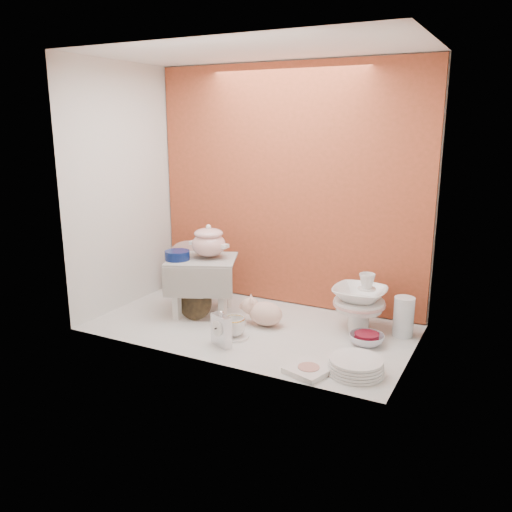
{
  "coord_description": "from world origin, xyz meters",
  "views": [
    {
      "loc": [
        1.33,
        -2.51,
        1.15
      ],
      "look_at": [
        0.02,
        0.02,
        0.42
      ],
      "focal_mm": 37.01,
      "sensor_mm": 36.0,
      "label": 1
    }
  ],
  "objects_px": {
    "mantel_clock": "(221,329)",
    "step_stool": "(202,286)",
    "soup_tureen": "(209,241)",
    "crystal_bowl": "(367,339)",
    "plush_pig": "(266,313)",
    "porcelain_tower": "(359,301)",
    "floral_platter": "(189,268)",
    "dinner_plate_stack": "(356,366)",
    "blue_white_vase": "(196,277)",
    "gold_rim_teacup": "(234,326)"
  },
  "relations": [
    {
      "from": "step_stool",
      "to": "mantel_clock",
      "type": "height_order",
      "value": "step_stool"
    },
    {
      "from": "mantel_clock",
      "to": "gold_rim_teacup",
      "type": "distance_m",
      "value": 0.13
    },
    {
      "from": "gold_rim_teacup",
      "to": "step_stool",
      "type": "bearing_deg",
      "value": 145.52
    },
    {
      "from": "mantel_clock",
      "to": "step_stool",
      "type": "bearing_deg",
      "value": 157.97
    },
    {
      "from": "floral_platter",
      "to": "blue_white_vase",
      "type": "height_order",
      "value": "floral_platter"
    },
    {
      "from": "mantel_clock",
      "to": "porcelain_tower",
      "type": "height_order",
      "value": "porcelain_tower"
    },
    {
      "from": "dinner_plate_stack",
      "to": "floral_platter",
      "type": "bearing_deg",
      "value": 155.74
    },
    {
      "from": "mantel_clock",
      "to": "crystal_bowl",
      "type": "bearing_deg",
      "value": 52.73
    },
    {
      "from": "blue_white_vase",
      "to": "dinner_plate_stack",
      "type": "distance_m",
      "value": 1.48
    },
    {
      "from": "dinner_plate_stack",
      "to": "crystal_bowl",
      "type": "xyz_separation_m",
      "value": [
        -0.05,
        0.35,
        -0.01
      ]
    },
    {
      "from": "mantel_clock",
      "to": "porcelain_tower",
      "type": "distance_m",
      "value": 0.8
    },
    {
      "from": "floral_platter",
      "to": "plush_pig",
      "type": "bearing_deg",
      "value": -20.88
    },
    {
      "from": "soup_tureen",
      "to": "floral_platter",
      "type": "relative_size",
      "value": 0.65
    },
    {
      "from": "mantel_clock",
      "to": "soup_tureen",
      "type": "bearing_deg",
      "value": 152.8
    },
    {
      "from": "step_stool",
      "to": "porcelain_tower",
      "type": "height_order",
      "value": "step_stool"
    },
    {
      "from": "step_stool",
      "to": "soup_tureen",
      "type": "xyz_separation_m",
      "value": [
        0.03,
        0.04,
        0.28
      ]
    },
    {
      "from": "blue_white_vase",
      "to": "mantel_clock",
      "type": "xyz_separation_m",
      "value": [
        0.6,
        -0.68,
        -0.02
      ]
    },
    {
      "from": "crystal_bowl",
      "to": "porcelain_tower",
      "type": "distance_m",
      "value": 0.25
    },
    {
      "from": "gold_rim_teacup",
      "to": "dinner_plate_stack",
      "type": "bearing_deg",
      "value": -8.44
    },
    {
      "from": "blue_white_vase",
      "to": "gold_rim_teacup",
      "type": "bearing_deg",
      "value": -42.16
    },
    {
      "from": "blue_white_vase",
      "to": "mantel_clock",
      "type": "relative_size",
      "value": 1.23
    },
    {
      "from": "plush_pig",
      "to": "porcelain_tower",
      "type": "relative_size",
      "value": 0.77
    },
    {
      "from": "step_stool",
      "to": "blue_white_vase",
      "type": "relative_size",
      "value": 1.73
    },
    {
      "from": "mantel_clock",
      "to": "porcelain_tower",
      "type": "relative_size",
      "value": 0.56
    },
    {
      "from": "blue_white_vase",
      "to": "crystal_bowl",
      "type": "distance_m",
      "value": 1.32
    },
    {
      "from": "plush_pig",
      "to": "porcelain_tower",
      "type": "xyz_separation_m",
      "value": [
        0.49,
        0.19,
        0.09
      ]
    },
    {
      "from": "soup_tureen",
      "to": "crystal_bowl",
      "type": "xyz_separation_m",
      "value": [
        1.0,
        -0.04,
        -0.42
      ]
    },
    {
      "from": "floral_platter",
      "to": "gold_rim_teacup",
      "type": "xyz_separation_m",
      "value": [
        0.63,
        -0.5,
        -0.12
      ]
    },
    {
      "from": "step_stool",
      "to": "dinner_plate_stack",
      "type": "distance_m",
      "value": 1.14
    },
    {
      "from": "floral_platter",
      "to": "plush_pig",
      "type": "height_order",
      "value": "floral_platter"
    },
    {
      "from": "mantel_clock",
      "to": "plush_pig",
      "type": "height_order",
      "value": "mantel_clock"
    },
    {
      "from": "crystal_bowl",
      "to": "dinner_plate_stack",
      "type": "bearing_deg",
      "value": -82.46
    },
    {
      "from": "porcelain_tower",
      "to": "blue_white_vase",
      "type": "bearing_deg",
      "value": 173.78
    },
    {
      "from": "mantel_clock",
      "to": "plush_pig",
      "type": "xyz_separation_m",
      "value": [
        0.08,
        0.36,
        -0.02
      ]
    },
    {
      "from": "soup_tureen",
      "to": "dinner_plate_stack",
      "type": "relative_size",
      "value": 0.91
    },
    {
      "from": "soup_tureen",
      "to": "floral_platter",
      "type": "distance_m",
      "value": 0.45
    },
    {
      "from": "crystal_bowl",
      "to": "porcelain_tower",
      "type": "bearing_deg",
      "value": 118.92
    },
    {
      "from": "blue_white_vase",
      "to": "porcelain_tower",
      "type": "distance_m",
      "value": 1.19
    },
    {
      "from": "gold_rim_teacup",
      "to": "dinner_plate_stack",
      "type": "height_order",
      "value": "gold_rim_teacup"
    },
    {
      "from": "plush_pig",
      "to": "soup_tureen",
      "type": "bearing_deg",
      "value": -169.21
    },
    {
      "from": "step_stool",
      "to": "floral_platter",
      "type": "height_order",
      "value": "floral_platter"
    },
    {
      "from": "porcelain_tower",
      "to": "plush_pig",
      "type": "bearing_deg",
      "value": -158.89
    },
    {
      "from": "blue_white_vase",
      "to": "floral_platter",
      "type": "bearing_deg",
      "value": -111.17
    },
    {
      "from": "mantel_clock",
      "to": "crystal_bowl",
      "type": "relative_size",
      "value": 1.04
    },
    {
      "from": "crystal_bowl",
      "to": "porcelain_tower",
      "type": "relative_size",
      "value": 0.54
    },
    {
      "from": "blue_white_vase",
      "to": "plush_pig",
      "type": "xyz_separation_m",
      "value": [
        0.69,
        -0.32,
        -0.04
      ]
    },
    {
      "from": "blue_white_vase",
      "to": "mantel_clock",
      "type": "distance_m",
      "value": 0.91
    },
    {
      "from": "step_stool",
      "to": "mantel_clock",
      "type": "relative_size",
      "value": 2.13
    },
    {
      "from": "plush_pig",
      "to": "gold_rim_teacup",
      "type": "height_order",
      "value": "plush_pig"
    },
    {
      "from": "porcelain_tower",
      "to": "floral_platter",
      "type": "bearing_deg",
      "value": 176.23
    }
  ]
}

